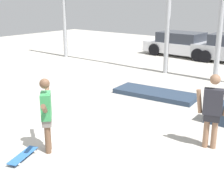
{
  "coord_description": "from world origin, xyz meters",
  "views": [
    {
      "loc": [
        5.27,
        -4.75,
        3.08
      ],
      "look_at": [
        0.21,
        1.54,
        0.7
      ],
      "focal_mm": 50.0,
      "sensor_mm": 36.0,
      "label": 1
    }
  ],
  "objects_px": {
    "skateboard": "(23,155)",
    "bystander": "(212,108)",
    "skateboarder": "(46,112)",
    "manual_pad": "(155,93)",
    "parked_car_white": "(183,44)"
  },
  "relations": [
    {
      "from": "skateboard",
      "to": "bystander",
      "type": "xyz_separation_m",
      "value": [
        2.7,
        2.79,
        0.82
      ]
    },
    {
      "from": "skateboarder",
      "to": "skateboard",
      "type": "bearing_deg",
      "value": -62.96
    },
    {
      "from": "parked_car_white",
      "to": "bystander",
      "type": "distance_m",
      "value": 11.14
    },
    {
      "from": "skateboard",
      "to": "manual_pad",
      "type": "bearing_deg",
      "value": 160.98
    },
    {
      "from": "manual_pad",
      "to": "skateboard",
      "type": "bearing_deg",
      "value": -88.81
    },
    {
      "from": "skateboarder",
      "to": "manual_pad",
      "type": "bearing_deg",
      "value": 136.15
    },
    {
      "from": "skateboarder",
      "to": "manual_pad",
      "type": "relative_size",
      "value": 0.58
    },
    {
      "from": "skateboard",
      "to": "manual_pad",
      "type": "distance_m",
      "value": 5.24
    },
    {
      "from": "skateboard",
      "to": "parked_car_white",
      "type": "height_order",
      "value": "parked_car_white"
    },
    {
      "from": "skateboarder",
      "to": "bystander",
      "type": "height_order",
      "value": "bystander"
    },
    {
      "from": "skateboard",
      "to": "parked_car_white",
      "type": "relative_size",
      "value": 0.2
    },
    {
      "from": "parked_car_white",
      "to": "bystander",
      "type": "relative_size",
      "value": 2.61
    },
    {
      "from": "skateboard",
      "to": "parked_car_white",
      "type": "xyz_separation_m",
      "value": [
        -2.79,
        12.48,
        0.56
      ]
    },
    {
      "from": "parked_car_white",
      "to": "skateboarder",
      "type": "bearing_deg",
      "value": -74.66
    },
    {
      "from": "skateboard",
      "to": "bystander",
      "type": "bearing_deg",
      "value": 115.72
    }
  ]
}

